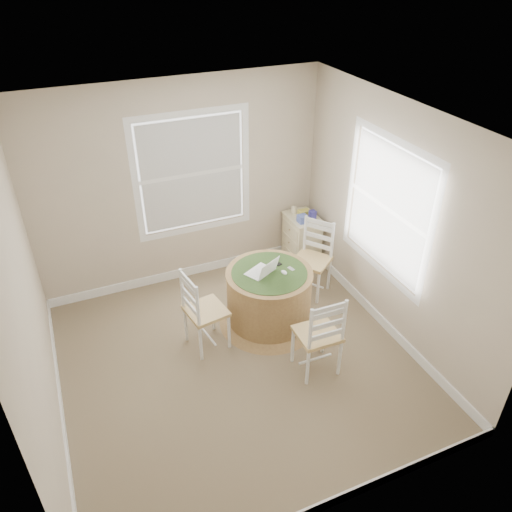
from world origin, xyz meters
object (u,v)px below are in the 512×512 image
chair_right (311,260)px  laptop (262,271)px  chair_near (317,333)px  chair_left (206,310)px  round_table (269,295)px  corner_chest (301,239)px

chair_right → laptop: size_ratio=2.40×
chair_right → laptop: bearing=-105.8°
chair_near → chair_right: same height
chair_right → laptop: 0.91m
laptop → chair_left: bearing=-19.2°
round_table → chair_left: size_ratio=1.23×
chair_near → chair_right: size_ratio=1.00×
laptop → chair_near: bearing=76.1°
round_table → chair_right: chair_right is taller
chair_near → chair_right: 1.35m
chair_near → chair_right: (0.59, 1.21, 0.00)m
chair_left → corner_chest: size_ratio=1.37×
round_table → chair_left: chair_left is taller
chair_left → chair_right: (1.51, 0.41, 0.00)m
chair_left → laptop: size_ratio=2.40×
round_table → chair_left: (-0.78, -0.08, 0.09)m
chair_left → chair_right: same height
round_table → laptop: 0.36m
chair_left → chair_near: bearing=-140.0°
round_table → chair_right: size_ratio=1.23×
chair_left → chair_right: size_ratio=1.00×
round_table → corner_chest: round_table is taller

